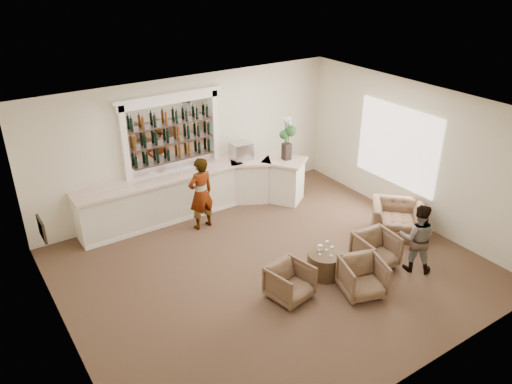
# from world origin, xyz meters

# --- Properties ---
(ground) EXTENTS (8.00, 8.00, 0.00)m
(ground) POSITION_xyz_m (0.00, 0.00, 0.00)
(ground) COLOR brown
(ground) RESTS_ON ground
(room_shell) EXTENTS (8.04, 7.02, 3.32)m
(room_shell) POSITION_xyz_m (0.16, 0.71, 2.34)
(room_shell) COLOR beige
(room_shell) RESTS_ON ground
(bar_counter) EXTENTS (5.72, 1.80, 1.14)m
(bar_counter) POSITION_xyz_m (-0.16, 3.00, 0.57)
(bar_counter) COLOR white
(bar_counter) RESTS_ON ground
(back_bar_alcove) EXTENTS (2.64, 0.25, 3.00)m
(back_bar_alcove) POSITION_xyz_m (-0.50, 3.41, 2.03)
(back_bar_alcove) COLOR white
(back_bar_alcove) RESTS_ON ground
(cocktail_table) EXTENTS (0.71, 0.71, 0.50)m
(cocktail_table) POSITION_xyz_m (0.77, -0.73, 0.25)
(cocktail_table) COLOR #4B3720
(cocktail_table) RESTS_ON ground
(sommelier) EXTENTS (0.68, 0.49, 1.75)m
(sommelier) POSITION_xyz_m (-0.38, 2.32, 0.88)
(sommelier) COLOR gray
(sommelier) RESTS_ON ground
(guest) EXTENTS (0.89, 0.90, 1.46)m
(guest) POSITION_xyz_m (2.42, -1.59, 0.73)
(guest) COLOR gray
(guest) RESTS_ON ground
(armchair_left) EXTENTS (0.86, 0.88, 0.68)m
(armchair_left) POSITION_xyz_m (-0.26, -0.94, 0.34)
(armchair_left) COLOR brown
(armchair_left) RESTS_ON ground
(armchair_center) EXTENTS (0.98, 0.99, 0.72)m
(armchair_center) POSITION_xyz_m (0.96, -1.59, 0.36)
(armchair_center) COLOR brown
(armchair_center) RESTS_ON ground
(armchair_right) EXTENTS (0.85, 0.87, 0.72)m
(armchair_right) POSITION_xyz_m (1.86, -1.06, 0.36)
(armchair_right) COLOR brown
(armchair_right) RESTS_ON ground
(armchair_far) EXTENTS (1.52, 1.51, 0.74)m
(armchair_far) POSITION_xyz_m (3.20, -0.41, 0.37)
(armchair_far) COLOR brown
(armchair_far) RESTS_ON ground
(espresso_machine) EXTENTS (0.52, 0.44, 0.44)m
(espresso_machine) POSITION_xyz_m (1.16, 3.01, 1.36)
(espresso_machine) COLOR #B9B9BE
(espresso_machine) RESTS_ON bar_counter
(flower_vase) EXTENTS (0.30, 0.30, 1.12)m
(flower_vase) POSITION_xyz_m (2.10, 2.38, 1.77)
(flower_vase) COLOR black
(flower_vase) RESTS_ON bar_counter
(wine_glass_bar_left) EXTENTS (0.07, 0.07, 0.21)m
(wine_glass_bar_left) POSITION_xyz_m (-1.22, 3.01, 1.25)
(wine_glass_bar_left) COLOR white
(wine_glass_bar_left) RESTS_ON bar_counter
(wine_glass_bar_right) EXTENTS (0.07, 0.07, 0.21)m
(wine_glass_bar_right) POSITION_xyz_m (-0.51, 2.99, 1.25)
(wine_glass_bar_right) COLOR white
(wine_glass_bar_right) RESTS_ON bar_counter
(wine_glass_tbl_a) EXTENTS (0.07, 0.07, 0.21)m
(wine_glass_tbl_a) POSITION_xyz_m (0.65, -0.70, 0.60)
(wine_glass_tbl_a) COLOR white
(wine_glass_tbl_a) RESTS_ON cocktail_table
(wine_glass_tbl_b) EXTENTS (0.07, 0.07, 0.21)m
(wine_glass_tbl_b) POSITION_xyz_m (0.87, -0.65, 0.60)
(wine_glass_tbl_b) COLOR white
(wine_glass_tbl_b) RESTS_ON cocktail_table
(wine_glass_tbl_c) EXTENTS (0.07, 0.07, 0.21)m
(wine_glass_tbl_c) POSITION_xyz_m (0.81, -0.86, 0.60)
(wine_glass_tbl_c) COLOR white
(wine_glass_tbl_c) RESTS_ON cocktail_table
(napkin_holder) EXTENTS (0.08, 0.08, 0.12)m
(napkin_holder) POSITION_xyz_m (0.75, -0.59, 0.56)
(napkin_holder) COLOR white
(napkin_holder) RESTS_ON cocktail_table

